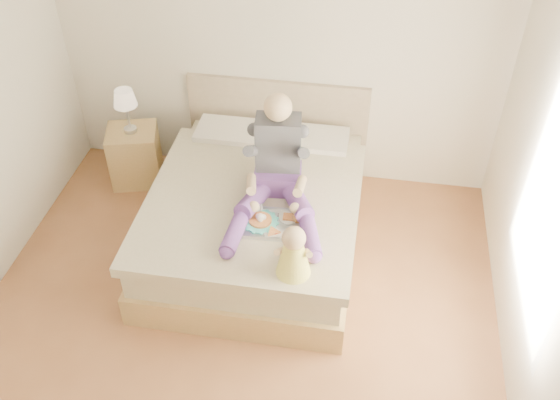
% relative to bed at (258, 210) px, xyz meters
% --- Properties ---
extents(room, '(4.02, 4.22, 2.71)m').
position_rel_bed_xyz_m(room, '(0.08, -1.08, 1.19)').
color(room, brown).
rests_on(room, ground).
extents(bed, '(1.70, 2.18, 1.00)m').
position_rel_bed_xyz_m(bed, '(0.00, 0.00, 0.00)').
color(bed, '#A5844D').
rests_on(bed, ground).
extents(nightstand, '(0.55, 0.52, 0.56)m').
position_rel_bed_xyz_m(nightstand, '(-1.32, 0.61, -0.04)').
color(nightstand, '#A5844D').
rests_on(nightstand, ground).
extents(lamp, '(0.21, 0.21, 0.44)m').
position_rel_bed_xyz_m(lamp, '(-1.32, 0.61, 0.58)').
color(lamp, silver).
rests_on(lamp, nightstand).
extents(adult, '(0.74, 1.09, 0.88)m').
position_rel_bed_xyz_m(adult, '(0.19, -0.15, 0.55)').
color(adult, '#5A3381').
rests_on(adult, bed).
extents(tray, '(0.47, 0.37, 0.13)m').
position_rel_bed_xyz_m(tray, '(0.21, -0.47, 0.32)').
color(tray, silver).
rests_on(tray, bed).
extents(baby, '(0.27, 0.37, 0.41)m').
position_rel_bed_xyz_m(baby, '(0.44, -0.92, 0.46)').
color(baby, '#F8EF4E').
rests_on(baby, bed).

